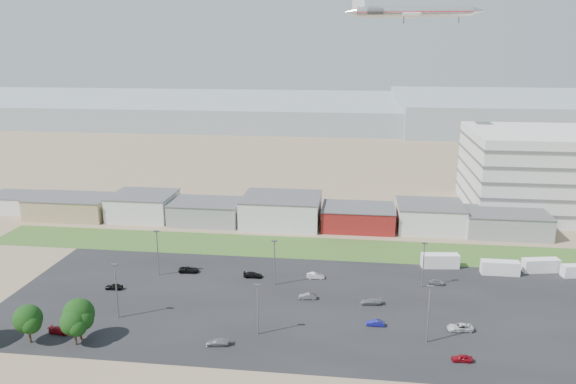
% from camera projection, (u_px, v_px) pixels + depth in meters
% --- Properties ---
extents(ground, '(700.00, 700.00, 0.00)m').
position_uv_depth(ground, '(259.00, 354.00, 93.91)').
color(ground, '#7E6A50').
rests_on(ground, ground).
extents(parking_lot, '(120.00, 50.00, 0.01)m').
position_uv_depth(parking_lot, '(301.00, 303.00, 112.48)').
color(parking_lot, black).
rests_on(parking_lot, ground).
extents(grass_strip, '(160.00, 16.00, 0.02)m').
position_uv_depth(grass_strip, '(294.00, 247.00, 143.80)').
color(grass_strip, '#3C5A21').
rests_on(grass_strip, ground).
extents(hills_backdrop, '(700.00, 200.00, 9.00)m').
position_uv_depth(hills_backdrop, '(395.00, 113.00, 390.11)').
color(hills_backdrop, gray).
rests_on(hills_backdrop, ground).
extents(building_row, '(170.00, 20.00, 8.00)m').
position_uv_depth(building_row, '(244.00, 209.00, 163.11)').
color(building_row, silver).
rests_on(building_row, ground).
extents(box_trailer_a, '(8.81, 3.65, 3.21)m').
position_uv_depth(box_trailer_a, '(440.00, 261.00, 130.50)').
color(box_trailer_a, silver).
rests_on(box_trailer_a, ground).
extents(box_trailer_b, '(8.31, 2.62, 3.11)m').
position_uv_depth(box_trailer_b, '(500.00, 268.00, 126.56)').
color(box_trailer_b, silver).
rests_on(box_trailer_b, ground).
extents(box_trailer_c, '(8.52, 4.06, 3.07)m').
position_uv_depth(box_trailer_c, '(541.00, 265.00, 127.98)').
color(box_trailer_c, silver).
rests_on(box_trailer_c, ground).
extents(tree_mid, '(5.30, 5.30, 7.94)m').
position_uv_depth(tree_mid, '(28.00, 322.00, 96.72)').
color(tree_mid, black).
rests_on(tree_mid, ground).
extents(tree_right, '(5.85, 5.85, 8.77)m').
position_uv_depth(tree_right, '(79.00, 317.00, 97.46)').
color(tree_right, black).
rests_on(tree_right, ground).
extents(tree_near, '(5.00, 5.00, 7.50)m').
position_uv_depth(tree_near, '(74.00, 325.00, 96.07)').
color(tree_near, black).
rests_on(tree_near, ground).
extents(lightpole_front_l, '(1.28, 0.53, 10.87)m').
position_uv_depth(lightpole_front_l, '(116.00, 291.00, 105.33)').
color(lightpole_front_l, slate).
rests_on(lightpole_front_l, ground).
extents(lightpole_front_m, '(1.13, 0.47, 9.59)m').
position_uv_depth(lightpole_front_m, '(258.00, 310.00, 99.38)').
color(lightpole_front_m, slate).
rests_on(lightpole_front_m, ground).
extents(lightpole_front_r, '(1.25, 0.52, 10.66)m').
position_uv_depth(lightpole_front_r, '(428.00, 314.00, 96.48)').
color(lightpole_front_r, slate).
rests_on(lightpole_front_r, ground).
extents(lightpole_back_l, '(1.24, 0.52, 10.55)m').
position_uv_depth(lightpole_back_l, '(158.00, 253.00, 125.00)').
color(lightpole_back_l, slate).
rests_on(lightpole_back_l, ground).
extents(lightpole_back_m, '(1.19, 0.50, 10.15)m').
position_uv_depth(lightpole_back_m, '(275.00, 263.00, 119.95)').
color(lightpole_back_m, slate).
rests_on(lightpole_back_m, ground).
extents(lightpole_back_r, '(1.18, 0.49, 10.06)m').
position_uv_depth(lightpole_back_r, '(423.00, 265.00, 118.88)').
color(lightpole_back_r, slate).
rests_on(lightpole_back_r, ground).
extents(airliner, '(44.86, 31.53, 12.91)m').
position_uv_depth(airliner, '(414.00, 11.00, 176.60)').
color(airliner, silver).
extents(parked_car_0, '(4.88, 2.72, 1.29)m').
position_uv_depth(parked_car_0, '(460.00, 327.00, 101.66)').
color(parked_car_0, silver).
rests_on(parked_car_0, ground).
extents(parked_car_1, '(3.37, 1.19, 1.11)m').
position_uv_depth(parked_car_1, '(375.00, 323.00, 103.40)').
color(parked_car_1, navy).
rests_on(parked_car_1, ground).
extents(parked_car_2, '(3.44, 1.44, 1.16)m').
position_uv_depth(parked_car_2, '(462.00, 358.00, 91.72)').
color(parked_car_2, maroon).
rests_on(parked_car_2, ground).
extents(parked_car_3, '(4.33, 2.23, 1.20)m').
position_uv_depth(parked_car_3, '(217.00, 342.00, 96.71)').
color(parked_car_3, '#A5A5AA').
rests_on(parked_car_3, ground).
extents(parked_car_5, '(3.73, 1.59, 1.26)m').
position_uv_depth(parked_car_5, '(114.00, 287.00, 118.85)').
color(parked_car_5, black).
rests_on(parked_car_5, ground).
extents(parked_car_6, '(4.31, 1.85, 1.24)m').
position_uv_depth(parked_car_6, '(253.00, 275.00, 124.96)').
color(parked_car_6, black).
rests_on(parked_car_6, ground).
extents(parked_car_7, '(3.70, 1.58, 1.19)m').
position_uv_depth(parked_car_7, '(308.00, 296.00, 114.34)').
color(parked_car_7, '#595B5E').
rests_on(parked_car_7, ground).
extents(parked_car_8, '(3.56, 1.51, 1.20)m').
position_uv_depth(parked_car_8, '(437.00, 282.00, 121.16)').
color(parked_car_8, '#A5A5AA').
rests_on(parked_car_8, ground).
extents(parked_car_9, '(4.73, 2.47, 1.27)m').
position_uv_depth(parked_car_9, '(189.00, 270.00, 127.73)').
color(parked_car_9, black).
rests_on(parked_car_9, ground).
extents(parked_car_10, '(4.19, 2.15, 1.16)m').
position_uv_depth(parked_car_10, '(60.00, 330.00, 100.67)').
color(parked_car_10, maroon).
rests_on(parked_car_10, ground).
extents(parked_car_11, '(4.04, 1.72, 1.30)m').
position_uv_depth(parked_car_11, '(315.00, 276.00, 124.45)').
color(parked_car_11, silver).
rests_on(parked_car_11, ground).
extents(parked_car_12, '(4.35, 2.09, 1.22)m').
position_uv_depth(parked_car_12, '(371.00, 301.00, 111.99)').
color(parked_car_12, '#A5A5AA').
rests_on(parked_car_12, ground).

